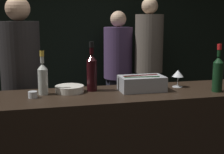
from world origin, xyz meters
The scene contains 12 objects.
wall_back_chalkboard centered at (0.00, 2.62, 1.40)m, with size 6.40×0.06×2.80m.
bar_counter centered at (0.00, 0.29, 0.48)m, with size 2.28×0.58×0.96m.
ice_bin_with_bottles centered at (0.24, 0.32, 1.02)m, with size 0.35×0.21×0.12m.
bowl_white centered at (-0.32, 0.40, 0.99)m, with size 0.22×0.22×0.05m.
wine_glass centered at (0.57, 0.37, 1.07)m, with size 0.09×0.09×0.14m.
candle_votive centered at (-0.59, 0.28, 0.98)m, with size 0.07×0.07×0.05m.
red_wine_bottle_black_foil centered at (-0.14, 0.41, 1.12)m, with size 0.08×0.08×0.38m.
red_wine_bottle_burgundy centered at (0.80, 0.15, 1.11)m, with size 0.08×0.08×0.37m.
rose_wine_bottle centered at (-0.51, 0.37, 1.09)m, with size 0.07×0.07×0.33m.
person_in_hoodie centered at (-0.69, 0.86, 0.96)m, with size 0.34×0.34×1.71m.
person_blond_tee centered at (0.88, 1.88, 1.00)m, with size 0.36×0.36×1.78m.
person_grey_polo centered at (0.51, 2.07, 0.89)m, with size 0.39×0.39×1.62m.
Camera 1 is at (-0.55, -1.95, 1.52)m, focal length 50.00 mm.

